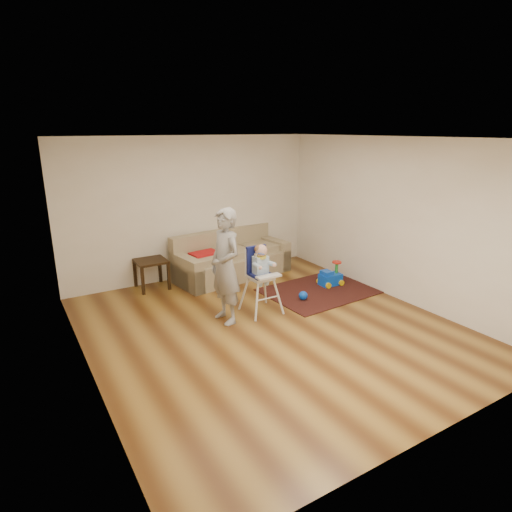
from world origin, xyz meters
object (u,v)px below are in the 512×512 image
ride_on_toy (331,273)px  side_table (152,274)px  high_chair (261,280)px  adult (225,266)px  toy_ball (303,296)px  sofa (232,255)px

ride_on_toy → side_table: bearing=153.2°
ride_on_toy → high_chair: size_ratio=0.39×
ride_on_toy → adult: adult is taller
ride_on_toy → adult: 2.47m
ride_on_toy → high_chair: bearing=-166.7°
toy_ball → adult: (-1.48, -0.02, 0.78)m
sofa → adult: adult is taller
sofa → side_table: size_ratio=4.44×
sofa → adult: 2.08m
ride_on_toy → adult: (-2.36, -0.35, 0.63)m
sofa → high_chair: size_ratio=2.12×
side_table → ride_on_toy: size_ratio=1.23×
side_table → toy_ball: 2.78m
sofa → high_chair: bearing=-111.3°
side_table → toy_ball: (2.01, -1.92, -0.18)m
toy_ball → side_table: bearing=136.3°
side_table → high_chair: 2.27m
toy_ball → high_chair: size_ratio=0.14×
toy_ball → ride_on_toy: bearing=20.5°
toy_ball → adult: 1.67m
sofa → high_chair: (-0.42, -1.74, 0.10)m
side_table → adult: size_ratio=0.31×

